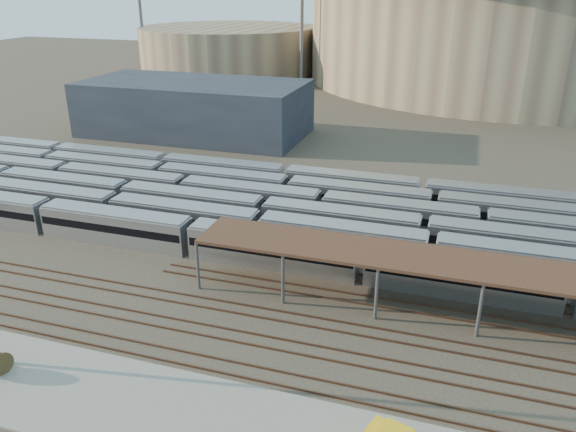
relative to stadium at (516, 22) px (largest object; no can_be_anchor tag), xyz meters
The scene contains 11 objects.
ground 143.17m from the stadium, 100.12° to the right, with size 420.00×420.00×0.00m, color #383026.
apron 158.72m from the stadium, 100.95° to the right, with size 50.00×9.00×0.20m, color gray.
subway_trains 125.69m from the stadium, 103.27° to the right, with size 126.94×23.90×3.60m.
inspection_shed 136.52m from the stadium, 91.26° to the right, with size 60.30×6.00×5.30m.
empty_tracks 148.05m from the stadium, 99.78° to the right, with size 170.00×9.62×0.18m.
stadium is the anchor object (origin of this frame).
secondary_arena 86.11m from the stadium, behind, with size 56.00×56.00×14.00m, color gray.
service_building 104.67m from the stadium, 125.22° to the right, with size 42.00×20.00×10.00m, color #1E232D.
floodlight_0 62.79m from the stadium, 151.39° to the right, with size 4.00×1.00×38.40m.
floodlight_1 111.88m from the stadium, 169.70° to the right, with size 4.00×1.00×38.40m.
floodlight_3 40.53m from the stadium, 150.26° to the left, with size 4.00×1.00×38.40m.
Camera 1 is at (14.72, -41.23, 27.72)m, focal length 35.00 mm.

